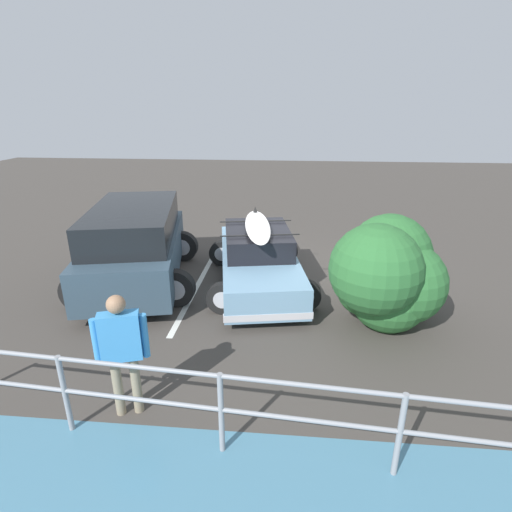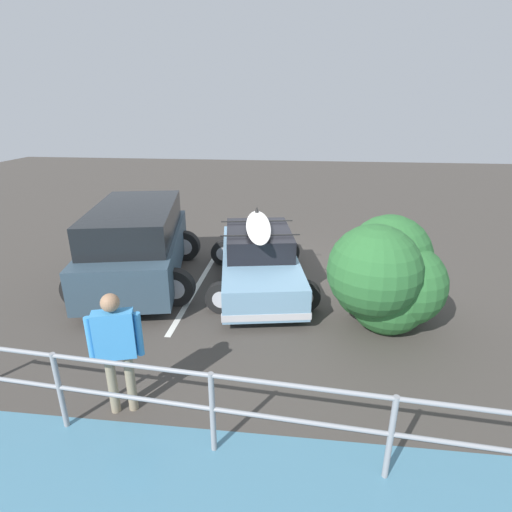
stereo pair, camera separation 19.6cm
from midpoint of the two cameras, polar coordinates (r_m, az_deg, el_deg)
ground_plane at (r=10.00m, az=4.17°, el=-2.90°), size 44.00×44.00×0.02m
parking_stripe at (r=9.73m, az=-7.41°, el=-3.64°), size 0.12×4.96×0.00m
sedan_car at (r=9.29m, az=1.01°, el=-0.42°), size 2.79×4.49×1.60m
suv_car at (r=9.75m, az=-16.00°, el=1.78°), size 3.26×4.78×1.85m
person_bystander at (r=5.61m, az=-18.43°, el=-11.78°), size 0.67×0.35×1.80m
railing_fence at (r=4.86m, az=7.34°, el=-21.15°), size 10.22×0.86×1.13m
bush_near_left at (r=7.91m, az=18.98°, el=-2.60°), size 2.23×2.49×2.18m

